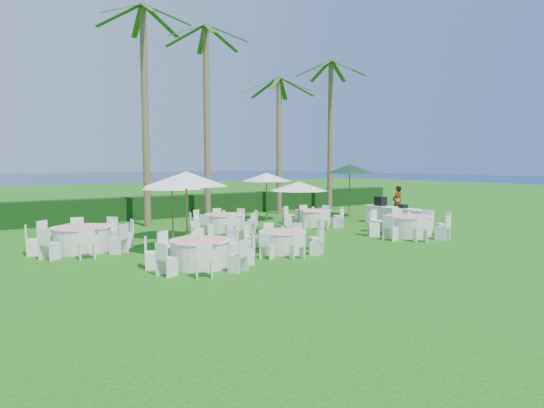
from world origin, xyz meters
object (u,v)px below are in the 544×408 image
(banquet_table_c, at_px, (408,225))
(buffet_table, at_px, (396,216))
(umbrella_c, at_px, (172,184))
(umbrella_b, at_px, (299,186))
(umbrella_a, at_px, (186,179))
(umbrella_d, at_px, (267,177))
(staff_person, at_px, (397,203))
(banquet_table_b, at_px, (282,241))
(banquet_table_e, at_px, (224,222))
(banquet_table_f, at_px, (313,218))
(umbrella_green, at_px, (350,169))
(banquet_table_a, at_px, (201,252))
(banquet_table_d, at_px, (82,238))

(banquet_table_c, bearing_deg, buffet_table, 48.77)
(umbrella_c, xyz_separation_m, buffet_table, (10.36, -2.36, -1.71))
(umbrella_b, relative_size, umbrella_c, 1.00)
(umbrella_a, xyz_separation_m, umbrella_d, (7.01, 5.79, -0.19))
(umbrella_c, height_order, buffet_table, umbrella_c)
(umbrella_a, relative_size, umbrella_b, 1.16)
(staff_person, bearing_deg, banquet_table_b, 20.02)
(banquet_table_e, height_order, staff_person, staff_person)
(buffet_table, bearing_deg, umbrella_a, -175.93)
(umbrella_d, bearing_deg, banquet_table_b, -120.17)
(banquet_table_b, xyz_separation_m, banquet_table_c, (6.24, -0.18, 0.07))
(banquet_table_f, bearing_deg, umbrella_d, 105.65)
(banquet_table_f, xyz_separation_m, buffet_table, (3.36, -2.19, 0.07))
(umbrella_green, bearing_deg, umbrella_d, 165.12)
(banquet_table_b, bearing_deg, umbrella_b, 44.02)
(banquet_table_c, height_order, umbrella_c, umbrella_c)
(banquet_table_b, bearing_deg, banquet_table_a, -172.55)
(banquet_table_c, bearing_deg, banquet_table_f, 105.20)
(umbrella_b, bearing_deg, umbrella_a, -167.44)
(banquet_table_e, bearing_deg, buffet_table, -21.90)
(banquet_table_f, xyz_separation_m, staff_person, (5.27, -0.63, 0.50))
(banquet_table_b, bearing_deg, banquet_table_e, 82.96)
(banquet_table_f, bearing_deg, banquet_table_c, -74.80)
(banquet_table_c, distance_m, umbrella_a, 9.40)
(buffet_table, bearing_deg, banquet_table_f, 146.89)
(banquet_table_d, height_order, umbrella_a, umbrella_a)
(umbrella_a, distance_m, staff_person, 13.36)
(banquet_table_d, relative_size, umbrella_green, 1.15)
(banquet_table_d, height_order, banquet_table_e, banquet_table_d)
(buffet_table, xyz_separation_m, staff_person, (1.91, 1.56, 0.43))
(banquet_table_b, xyz_separation_m, buffet_table, (8.35, 2.23, 0.09))
(banquet_table_a, bearing_deg, banquet_table_e, 56.04)
(banquet_table_a, height_order, banquet_table_c, banquet_table_c)
(umbrella_d, relative_size, staff_person, 1.45)
(buffet_table, height_order, staff_person, staff_person)
(umbrella_green, bearing_deg, banquet_table_e, -175.39)
(banquet_table_d, bearing_deg, banquet_table_e, 12.56)
(banquet_table_b, distance_m, staff_person, 10.95)
(banquet_table_b, height_order, staff_person, staff_person)
(banquet_table_a, distance_m, banquet_table_d, 4.94)
(umbrella_c, bearing_deg, banquet_table_d, -169.52)
(banquet_table_f, relative_size, umbrella_green, 1.00)
(banquet_table_b, distance_m, umbrella_b, 4.19)
(banquet_table_b, bearing_deg, banquet_table_f, 41.57)
(banquet_table_b, height_order, umbrella_a, umbrella_a)
(banquet_table_a, relative_size, banquet_table_d, 0.89)
(banquet_table_d, bearing_deg, staff_person, -0.55)
(umbrella_b, height_order, buffet_table, umbrella_b)
(banquet_table_c, bearing_deg, banquet_table_e, 135.42)
(umbrella_a, distance_m, umbrella_b, 5.73)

